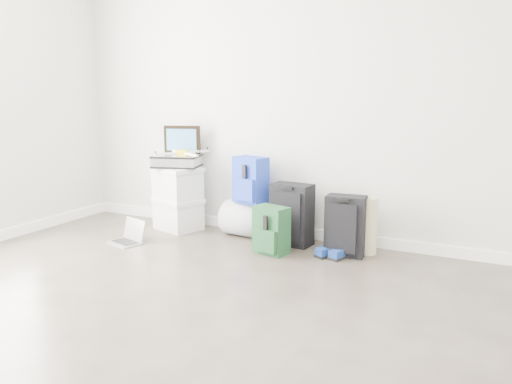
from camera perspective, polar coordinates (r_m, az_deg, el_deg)
The scene contains 14 objects.
ground at distance 3.31m, azimuth -16.09°, elevation -14.70°, with size 5.00×5.00×0.00m, color #342D25.
room_envelope at distance 3.02m, azimuth -17.66°, elevation 16.39°, with size 4.52×5.02×2.71m.
boxes_stack at distance 5.46m, azimuth -8.22°, elevation -0.65°, with size 0.53×0.48×0.63m.
briefcase at distance 5.40m, azimuth -8.33°, elevation 3.25°, with size 0.43×0.32×0.13m, color #B2B2B7.
painting at distance 5.46m, azimuth -7.79°, elevation 5.48°, with size 0.36×0.13×0.28m.
drone at distance 5.33m, azimuth -7.77°, elevation 4.13°, with size 0.53×0.53×0.05m.
duffel_bag at distance 5.15m, azimuth -0.46°, elevation -2.93°, with size 0.34×0.34×0.55m, color gray.
blue_backpack at distance 5.05m, azimuth -0.63°, elevation 1.17°, with size 0.35×0.30×0.43m.
large_suitcase at distance 4.89m, azimuth 3.76°, elevation -2.39°, with size 0.38×0.26×0.56m.
green_backpack at distance 4.65m, azimuth 1.57°, elevation -4.13°, with size 0.33×0.28×0.41m.
carry_on at distance 4.63m, azimuth 9.36°, elevation -3.55°, with size 0.35×0.25×0.52m.
shoes at distance 4.64m, azimuth 8.26°, elevation -6.31°, with size 0.29×0.26×0.08m.
rolled_rug at distance 4.73m, azimuth 11.69°, elevation -3.51°, with size 0.16×0.16×0.49m, color tan.
laptop at distance 5.13m, azimuth -13.22°, elevation -4.65°, with size 0.35×0.29×0.21m.
Camera 1 is at (2.09, -2.15, 1.41)m, focal length 38.00 mm.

